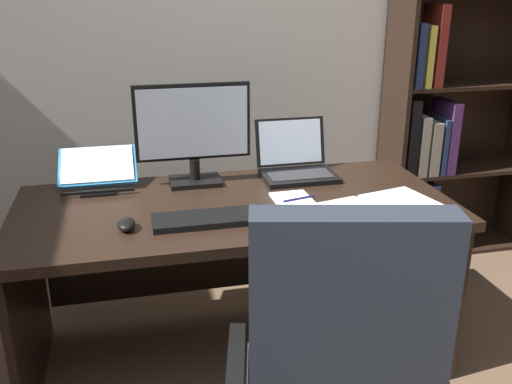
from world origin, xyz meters
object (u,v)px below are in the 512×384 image
Objects in this scene: bookshelf at (447,90)px; desk at (232,238)px; computer_mouse at (126,224)px; reading_stand_with_book at (98,169)px; open_binder at (376,209)px; laptop at (296,164)px; monitor at (193,134)px; keyboard at (210,219)px; pen at (299,199)px; notepad at (294,201)px.

desk is at bearing -152.64° from bookshelf.
computer_mouse is 0.32× the size of reading_stand_with_book.
reading_stand_with_book is 1.18m from open_binder.
bookshelf is 19.38× the size of computer_mouse.
desk is at bearing -149.73° from laptop.
monitor is at bearing -160.90° from bookshelf.
monitor is 0.48m from keyboard.
laptop is at bearing -153.61° from bookshelf.
open_binder is 0.31m from pen.
monitor is 0.57m from computer_mouse.
laptop is at bearing -4.07° from reading_stand_with_book.
bookshelf is 3.61× the size of open_binder.
bookshelf is at bearing 36.74° from pen.
laptop is 0.58× the size of open_binder.
laptop is at bearing 30.27° from desk.
monitor reaches higher than laptop.
keyboard is at bearing 0.00° from computer_mouse.
monitor reaches higher than pen.
monitor reaches higher than open_binder.
notepad is 0.02m from pen.
pen reaches higher than notepad.
desk is 12.33× the size of pen.
laptop is at bearing 30.14° from computer_mouse.
keyboard is (0.00, -0.44, -0.21)m from monitor.
laptop is at bearing 43.81° from keyboard.
desk is 0.34m from keyboard.
pen is (-0.08, -0.32, -0.04)m from laptop.
reading_stand_with_book reaches higher than computer_mouse.
computer_mouse reaches higher than desk.
computer_mouse is 0.52m from reading_stand_with_book.
computer_mouse is at bearing -169.72° from notepad.
desk is at bearing 151.25° from notepad.
open_binder is (0.63, -0.49, -0.21)m from monitor.
monitor is at bearing -179.48° from laptop.
reading_stand_with_book is at bearing 153.31° from notepad.
bookshelf reaches higher than monitor.
computer_mouse is 0.69m from pen.
computer_mouse is (-0.76, -0.44, -0.03)m from laptop.
desk is at bearing -56.91° from monitor.
open_binder is at bearing -70.85° from laptop.
laptop is 0.88m from computer_mouse.
desk is at bearing 153.21° from pen.
notepad is (0.36, 0.12, -0.01)m from keyboard.
monitor is 0.82m from open_binder.
monitor reaches higher than reading_stand_with_book.
reading_stand_with_book is at bearing -166.65° from bookshelf.
notepad is (-0.27, 0.17, -0.01)m from open_binder.
bookshelf is 1.58m from monitor.
keyboard and open_binder have the same top height.
laptop reaches higher than computer_mouse.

